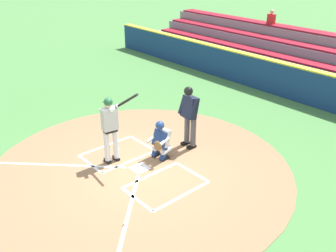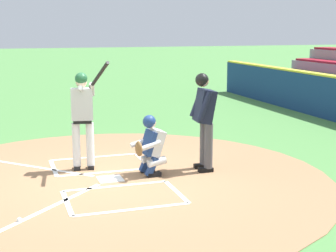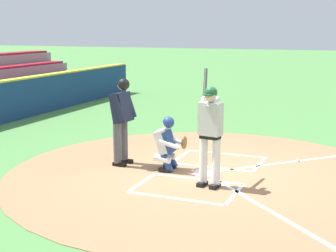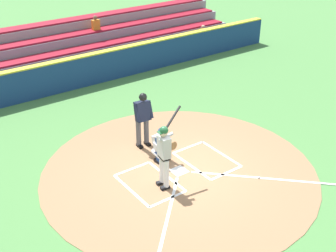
{
  "view_description": "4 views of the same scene",
  "coord_description": "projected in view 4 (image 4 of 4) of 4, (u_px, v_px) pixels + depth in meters",
  "views": [
    {
      "loc": [
        -7.04,
        5.15,
        5.4
      ],
      "look_at": [
        0.07,
        -1.05,
        0.89
      ],
      "focal_mm": 40.95,
      "sensor_mm": 36.0,
      "label": 1
    },
    {
      "loc": [
        -8.68,
        1.74,
        2.7
      ],
      "look_at": [
        0.16,
        -1.15,
        0.89
      ],
      "focal_mm": 54.34,
      "sensor_mm": 36.0,
      "label": 2
    },
    {
      "loc": [
        9.17,
        2.92,
        2.88
      ],
      "look_at": [
        -0.09,
        -0.83,
        0.9
      ],
      "focal_mm": 52.82,
      "sensor_mm": 36.0,
      "label": 3
    },
    {
      "loc": [
        6.68,
        8.63,
        7.26
      ],
      "look_at": [
        -0.26,
        -0.9,
        1.03
      ],
      "focal_mm": 47.76,
      "sensor_mm": 36.0,
      "label": 4
    }
  ],
  "objects": [
    {
      "name": "ground_plane",
      "position": [
        179.0,
        171.0,
        13.04
      ],
      "size": [
        120.0,
        120.0,
        0.0
      ],
      "primitive_type": "plane",
      "color": "#4C8442"
    },
    {
      "name": "dirt_circle",
      "position": [
        179.0,
        171.0,
        13.03
      ],
      "size": [
        8.0,
        8.0,
        0.01
      ],
      "primitive_type": "cylinder",
      "color": "#99704C",
      "rests_on": "ground"
    },
    {
      "name": "home_plate_and_chalk",
      "position": [
        198.0,
        185.0,
        12.4
      ],
      "size": [
        7.93,
        4.91,
        0.01
      ],
      "color": "white",
      "rests_on": "dirt_circle"
    },
    {
      "name": "batter",
      "position": [
        164.0,
        152.0,
        11.88
      ],
      "size": [
        1.01,
        0.6,
        2.13
      ],
      "color": "white",
      "rests_on": "ground"
    },
    {
      "name": "catcher",
      "position": [
        162.0,
        144.0,
        13.29
      ],
      "size": [
        0.62,
        0.61,
        1.13
      ],
      "color": "black",
      "rests_on": "ground"
    },
    {
      "name": "plate_umpire",
      "position": [
        143.0,
        116.0,
        13.82
      ],
      "size": [
        0.6,
        0.44,
        1.86
      ],
      "color": "#4C4C51",
      "rests_on": "ground"
    },
    {
      "name": "baseball",
      "position": [
        259.0,
        177.0,
        12.69
      ],
      "size": [
        0.07,
        0.07,
        0.07
      ],
      "primitive_type": "sphere",
      "color": "white",
      "rests_on": "ground"
    },
    {
      "name": "backstop_wall",
      "position": [
        67.0,
        75.0,
        18.09
      ],
      "size": [
        22.0,
        0.36,
        1.31
      ],
      "color": "navy",
      "rests_on": "ground"
    },
    {
      "name": "bleacher_stand",
      "position": [
        41.0,
        56.0,
        20.0
      ],
      "size": [
        20.0,
        3.4,
        2.55
      ],
      "color": "gray",
      "rests_on": "ground"
    }
  ]
}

